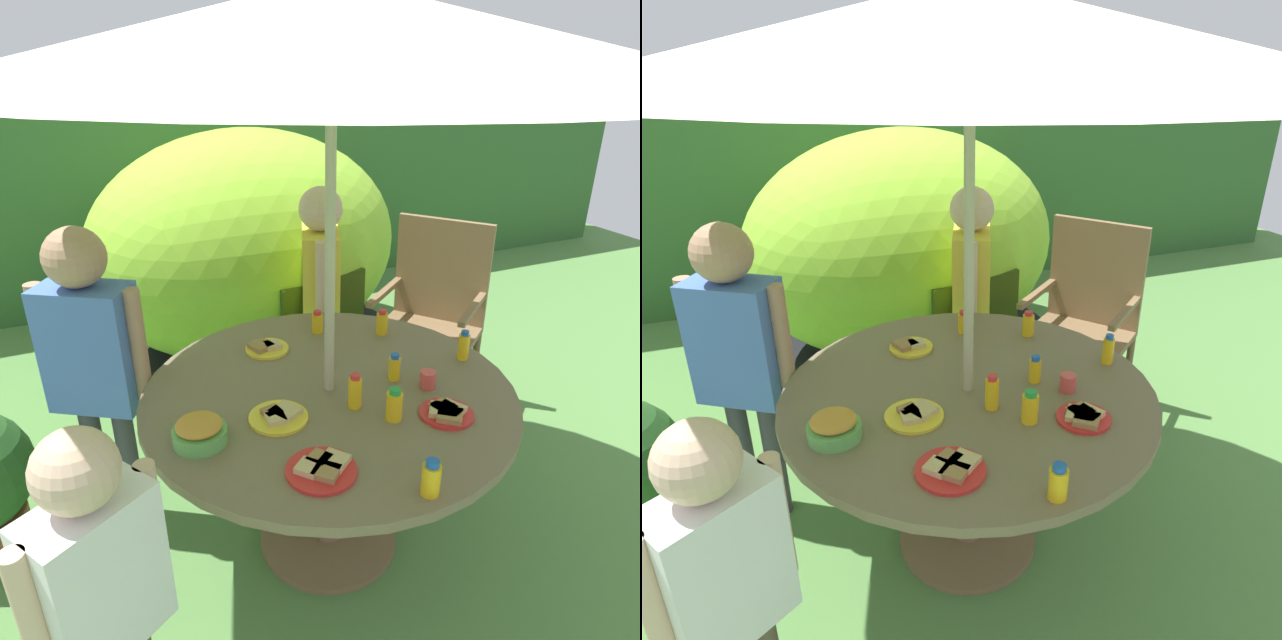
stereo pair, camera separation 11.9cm
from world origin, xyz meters
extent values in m
cube|color=#548442|center=(0.00, 0.00, -0.01)|extent=(10.00, 10.00, 0.02)
cube|color=#33602D|center=(0.00, 3.22, 0.92)|extent=(9.00, 0.70, 1.83)
cylinder|color=brown|center=(0.00, 0.00, 0.01)|extent=(0.57, 0.57, 0.03)
cylinder|color=brown|center=(0.00, 0.00, 0.36)|extent=(0.11, 0.11, 0.71)
cylinder|color=#75664C|center=(0.00, 0.00, 0.73)|extent=(1.39, 1.39, 0.04)
cylinder|color=#B7AD8C|center=(0.00, 0.00, 1.04)|extent=(0.04, 0.04, 2.08)
cone|color=beige|center=(0.00, 0.00, 1.94)|extent=(2.28, 2.28, 0.27)
cylinder|color=brown|center=(0.60, 0.78, 0.22)|extent=(0.04, 0.04, 0.44)
cylinder|color=brown|center=(0.90, 0.39, 0.22)|extent=(0.04, 0.04, 0.44)
cylinder|color=brown|center=(0.94, 1.05, 0.22)|extent=(0.04, 0.04, 0.44)
cylinder|color=brown|center=(1.25, 0.66, 0.22)|extent=(0.04, 0.04, 0.44)
cube|color=brown|center=(0.92, 0.72, 0.46)|extent=(0.70, 0.71, 0.04)
cube|color=brown|center=(1.09, 0.85, 0.77)|extent=(0.36, 0.44, 0.59)
cube|color=brown|center=(0.77, 0.91, 0.68)|extent=(0.40, 0.32, 0.03)
cube|color=brown|center=(1.07, 0.52, 0.68)|extent=(0.40, 0.32, 0.03)
ellipsoid|color=#8CC633|center=(0.27, 1.90, 0.74)|extent=(2.46, 2.18, 1.47)
cylinder|color=black|center=(0.27, 1.90, 0.01)|extent=(2.61, 2.61, 0.01)
cube|color=#314511|center=(0.47, 1.08, 0.41)|extent=(0.58, 0.17, 0.66)
cylinder|color=#3F3F47|center=(0.39, 0.96, 0.29)|extent=(0.08, 0.08, 0.59)
cylinder|color=#3F3F47|center=(0.33, 0.83, 0.29)|extent=(0.08, 0.08, 0.59)
cube|color=yellow|center=(0.36, 0.89, 0.83)|extent=(0.30, 0.38, 0.49)
cylinder|color=#D8B293|center=(0.43, 1.07, 0.86)|extent=(0.06, 0.06, 0.44)
cylinder|color=#D8B293|center=(0.29, 0.72, 0.86)|extent=(0.06, 0.06, 0.44)
sphere|color=#D8B293|center=(0.36, 0.89, 1.19)|extent=(0.22, 0.22, 0.22)
cylinder|color=#3F3F47|center=(-0.85, 0.53, 0.30)|extent=(0.08, 0.08, 0.60)
cylinder|color=#3F3F47|center=(-0.72, 0.45, 0.30)|extent=(0.08, 0.08, 0.60)
cube|color=#4C72C6|center=(-0.79, 0.49, 0.85)|extent=(0.40, 0.35, 0.51)
cylinder|color=tan|center=(-0.95, 0.59, 0.88)|extent=(0.06, 0.06, 0.46)
cylinder|color=tan|center=(-0.62, 0.39, 0.88)|extent=(0.06, 0.06, 0.46)
sphere|color=tan|center=(-0.79, 0.49, 1.22)|extent=(0.23, 0.23, 0.23)
cube|color=white|center=(-0.86, -0.53, 0.74)|extent=(0.34, 0.30, 0.44)
cylinder|color=#D8B293|center=(-1.00, -0.62, 0.76)|extent=(0.06, 0.06, 0.39)
cylinder|color=#D8B293|center=(-0.71, -0.44, 0.76)|extent=(0.06, 0.06, 0.39)
sphere|color=#D8B293|center=(-0.86, -0.53, 1.06)|extent=(0.20, 0.20, 0.20)
cylinder|color=#66B259|center=(-0.51, -0.12, 0.77)|extent=(0.18, 0.18, 0.05)
ellipsoid|color=gold|center=(-0.51, -0.12, 0.82)|extent=(0.15, 0.15, 0.04)
cylinder|color=red|center=(0.30, -0.32, 0.76)|extent=(0.19, 0.19, 0.01)
cube|color=tan|center=(0.31, -0.32, 0.77)|extent=(0.11, 0.11, 0.02)
cube|color=#9E7547|center=(0.30, -0.30, 0.77)|extent=(0.09, 0.09, 0.02)
cube|color=tan|center=(0.28, -0.32, 0.77)|extent=(0.12, 0.12, 0.02)
cube|color=#9E7547|center=(0.29, -0.35, 0.77)|extent=(0.12, 0.12, 0.02)
cylinder|color=red|center=(-0.22, -0.42, 0.76)|extent=(0.22, 0.22, 0.01)
cube|color=tan|center=(-0.17, -0.41, 0.77)|extent=(0.11, 0.11, 0.02)
cube|color=#9E7547|center=(-0.21, -0.38, 0.77)|extent=(0.09, 0.09, 0.02)
cube|color=tan|center=(-0.25, -0.41, 0.77)|extent=(0.10, 0.10, 0.02)
cube|color=#9E7547|center=(-0.21, -0.45, 0.77)|extent=(0.11, 0.11, 0.02)
cylinder|color=yellow|center=(-0.11, 0.38, 0.76)|extent=(0.18, 0.18, 0.01)
cube|color=tan|center=(-0.09, 0.38, 0.77)|extent=(0.07, 0.07, 0.02)
cube|color=#9E7547|center=(-0.13, 0.39, 0.77)|extent=(0.11, 0.11, 0.02)
cylinder|color=yellow|center=(-0.24, -0.11, 0.76)|extent=(0.20, 0.20, 0.01)
cube|color=tan|center=(-0.21, -0.11, 0.77)|extent=(0.12, 0.12, 0.02)
cube|color=#9E7547|center=(-0.26, -0.09, 0.77)|extent=(0.07, 0.07, 0.02)
cube|color=tan|center=(-0.26, -0.13, 0.77)|extent=(0.07, 0.07, 0.02)
cylinder|color=yellow|center=(0.15, 0.46, 0.79)|extent=(0.05, 0.05, 0.09)
cylinder|color=red|center=(0.15, 0.46, 0.85)|extent=(0.03, 0.03, 0.02)
cylinder|color=yellow|center=(0.41, 0.33, 0.80)|extent=(0.05, 0.05, 0.10)
cylinder|color=red|center=(0.41, 0.33, 0.86)|extent=(0.04, 0.04, 0.02)
cylinder|color=yellow|center=(0.26, -0.04, 0.80)|extent=(0.05, 0.05, 0.09)
cylinder|color=blue|center=(0.26, -0.04, 0.85)|extent=(0.03, 0.03, 0.02)
cylinder|color=yellow|center=(0.03, -0.14, 0.81)|extent=(0.05, 0.05, 0.11)
cylinder|color=red|center=(0.03, -0.14, 0.87)|extent=(0.03, 0.03, 0.02)
cylinder|color=yellow|center=(0.60, -0.01, 0.80)|extent=(0.04, 0.04, 0.11)
cylinder|color=blue|center=(0.60, -0.01, 0.87)|extent=(0.03, 0.03, 0.02)
cylinder|color=yellow|center=(0.03, -0.62, 0.80)|extent=(0.06, 0.06, 0.10)
cylinder|color=blue|center=(0.03, -0.62, 0.86)|extent=(0.04, 0.04, 0.02)
cylinder|color=yellow|center=(0.12, -0.27, 0.80)|extent=(0.06, 0.06, 0.10)
cylinder|color=green|center=(0.12, -0.27, 0.86)|extent=(0.04, 0.04, 0.02)
cylinder|color=#E04C47|center=(0.34, -0.14, 0.78)|extent=(0.06, 0.06, 0.07)
camera|label=1|loc=(-0.77, -1.65, 1.88)|focal=32.10mm
camera|label=2|loc=(-0.66, -1.70, 1.88)|focal=32.10mm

